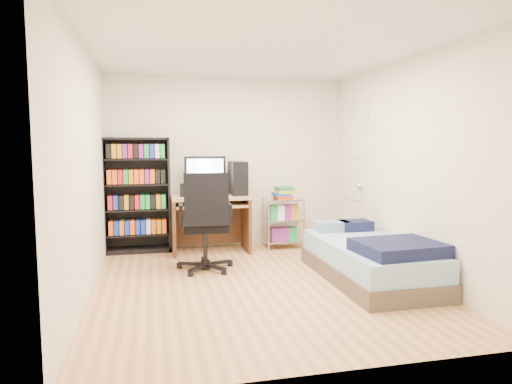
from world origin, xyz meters
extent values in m
cube|color=tan|center=(0.00, 0.00, -0.02)|extent=(3.50, 4.00, 0.04)
cube|color=silver|center=(0.00, 0.00, 2.52)|extent=(3.50, 4.00, 0.04)
cube|color=white|center=(0.00, 2.02, 1.25)|extent=(3.50, 0.04, 2.50)
cube|color=white|center=(0.00, -2.02, 1.25)|extent=(3.50, 0.04, 2.50)
cube|color=white|center=(-1.77, 0.00, 1.25)|extent=(0.04, 4.00, 2.50)
cube|color=white|center=(1.77, 0.00, 1.25)|extent=(0.04, 4.00, 2.50)
cube|color=black|center=(-1.32, 1.84, 0.81)|extent=(0.91, 0.30, 1.61)
cube|color=black|center=(-1.32, 1.84, 0.25)|extent=(0.85, 0.28, 0.02)
cube|color=red|center=(-1.32, 1.83, 0.37)|extent=(0.79, 0.24, 0.19)
cube|color=black|center=(-1.32, 1.84, 0.61)|extent=(0.85, 0.28, 0.02)
cube|color=#1B37C2|center=(-1.32, 1.83, 0.72)|extent=(0.79, 0.24, 0.19)
cube|color=black|center=(-1.32, 1.84, 0.96)|extent=(0.85, 0.28, 0.02)
cube|color=#C28716|center=(-1.32, 1.83, 1.07)|extent=(0.79, 0.24, 0.19)
cube|color=black|center=(-1.32, 1.84, 1.31)|extent=(0.85, 0.28, 0.02)
cube|color=green|center=(-1.32, 1.83, 1.43)|extent=(0.79, 0.24, 0.19)
cube|color=silver|center=(-1.52, 1.84, 1.65)|extent=(0.14, 0.13, 0.07)
cube|color=tan|center=(-0.32, 1.61, 0.78)|extent=(1.07, 0.59, 0.04)
cube|color=#3A291F|center=(-0.84, 1.61, 0.38)|extent=(0.04, 0.59, 0.76)
cube|color=#3A291F|center=(0.19, 1.61, 0.38)|extent=(0.04, 0.59, 0.76)
cube|color=#3A291F|center=(-0.32, 1.88, 0.40)|extent=(1.03, 0.03, 0.70)
cube|color=tan|center=(-0.32, 1.52, 0.68)|extent=(0.97, 0.48, 0.03)
cube|color=black|center=(-0.32, 1.50, 0.70)|extent=(0.47, 0.16, 0.03)
cube|color=black|center=(-0.37, 1.72, 1.16)|extent=(0.58, 0.05, 0.39)
cube|color=#CCDEFF|center=(-0.37, 1.69, 1.16)|extent=(0.51, 0.01, 0.32)
cube|color=black|center=(0.09, 1.66, 1.04)|extent=(0.21, 0.45, 0.47)
cube|color=black|center=(-0.70, 1.55, 0.90)|extent=(0.09, 0.09, 0.18)
cube|color=black|center=(-0.14, 1.50, 0.90)|extent=(0.09, 0.09, 0.18)
cylinder|color=black|center=(-0.50, 0.72, 0.30)|extent=(0.06, 0.06, 0.42)
cube|color=black|center=(-0.50, 0.72, 0.53)|extent=(0.55, 0.55, 0.09)
cube|color=black|center=(-0.51, 0.47, 0.89)|extent=(0.52, 0.18, 0.62)
cube|color=black|center=(-0.78, 0.73, 0.69)|extent=(0.06, 0.33, 0.24)
cube|color=black|center=(-0.21, 0.71, 0.69)|extent=(0.06, 0.33, 0.24)
cylinder|color=silver|center=(0.50, 1.47, 0.36)|extent=(0.02, 0.02, 0.73)
cylinder|color=silver|center=(1.03, 1.47, 0.36)|extent=(0.02, 0.02, 0.73)
cylinder|color=silver|center=(0.50, 1.85, 0.36)|extent=(0.02, 0.02, 0.73)
cylinder|color=silver|center=(1.03, 1.84, 0.36)|extent=(0.02, 0.02, 0.73)
cube|color=silver|center=(0.76, 1.66, 0.10)|extent=(0.53, 0.38, 0.02)
cube|color=silver|center=(0.76, 1.66, 0.42)|extent=(0.53, 0.38, 0.02)
cube|color=silver|center=(0.76, 1.66, 0.72)|extent=(0.53, 0.38, 0.02)
cube|color=#AE2D18|center=(0.76, 1.66, 0.81)|extent=(0.23, 0.29, 0.17)
cube|color=brown|center=(1.25, -0.11, 0.10)|extent=(0.96, 1.91, 0.19)
cube|color=#92BFDA|center=(1.25, -0.11, 0.31)|extent=(0.92, 1.87, 0.23)
cube|color=#121739|center=(1.30, -0.64, 0.48)|extent=(0.86, 0.72, 0.13)
cube|color=#95AFD3|center=(1.11, 0.65, 0.48)|extent=(0.43, 0.29, 0.12)
cube|color=#121739|center=(1.42, 0.63, 0.48)|extent=(0.40, 0.29, 0.12)
cube|color=#472A16|center=(1.25, -0.16, 0.43)|extent=(0.27, 0.21, 0.02)
cube|color=silver|center=(1.73, 1.35, 1.00)|extent=(0.05, 0.80, 2.00)
sphere|color=silver|center=(1.67, 1.03, 0.95)|extent=(0.08, 0.08, 0.08)
camera|label=1|loc=(-1.11, -4.72, 1.52)|focal=32.00mm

